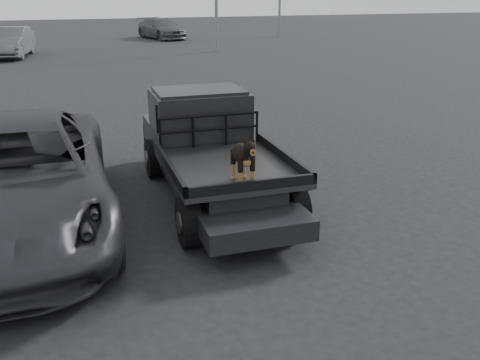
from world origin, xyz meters
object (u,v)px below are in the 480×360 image
object	(u,v)px
dog	(242,158)
distant_car_a	(11,42)
parked_suv	(14,178)
distant_car_b	(161,28)
flatbed_ute	(213,174)

from	to	relation	value
dog	distant_car_a	bearing A→B (deg)	101.44
parked_suv	distant_car_b	world-z (taller)	parked_suv
parked_suv	flatbed_ute	bearing A→B (deg)	6.29
parked_suv	distant_car_a	world-z (taller)	parked_suv
dog	parked_suv	bearing A→B (deg)	156.01
flatbed_ute	distant_car_a	size ratio (longest dim) A/B	1.15
parked_suv	dog	bearing A→B (deg)	-23.80
flatbed_ute	distant_car_b	bearing A→B (deg)	81.83
dog	parked_suv	world-z (taller)	parked_suv
dog	parked_suv	size ratio (longest dim) A/B	0.12
parked_suv	distant_car_a	xyz separation A→B (m)	(-1.79, 23.20, -0.08)
distant_car_a	parked_suv	bearing A→B (deg)	-77.98
flatbed_ute	distant_car_b	size ratio (longest dim) A/B	1.10
dog	distant_car_b	size ratio (longest dim) A/B	0.15
distant_car_a	distant_car_b	bearing A→B (deg)	48.11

